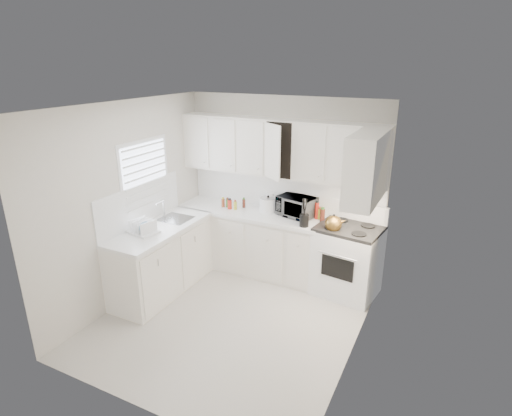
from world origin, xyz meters
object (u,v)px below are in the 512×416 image
Objects in this scene: microwave at (297,204)px; rice_cooker at (268,203)px; stove at (348,251)px; tea_kettle at (333,223)px; utensil_crock at (305,212)px; dish_rack at (143,225)px.

microwave is 2.12× the size of rice_cooker.
stove is 2.42× the size of microwave.
microwave reaches higher than tea_kettle.
rice_cooker is (-1.25, 0.14, 0.45)m from stove.
stove is at bearing 34.53° from tea_kettle.
microwave is at bearing 176.89° from stove.
utensil_crock is at bearing -40.53° from microwave.
rice_cooker is (-1.07, 0.30, 0.00)m from tea_kettle.
utensil_crock is at bearing -155.67° from stove.
dish_rack is (-1.55, -1.46, -0.07)m from microwave.
dish_rack is (-1.10, -1.45, -0.02)m from rice_cooker.
tea_kettle is 1.13× the size of rice_cooker.
tea_kettle and rice_cooker have the same top height.
rice_cooker is at bearing 154.89° from utensil_crock.
tea_kettle is at bearing 2.22° from utensil_crock.
utensil_crock is (-0.58, -0.18, 0.53)m from stove.
stove is at bearing 16.95° from utensil_crock.
dish_rack is (-1.78, -1.13, -0.10)m from utensil_crock.
microwave is at bearing 125.99° from utensil_crock.
stove is at bearing -5.83° from rice_cooker.
utensil_crock is 2.11m from dish_rack.
microwave is 1.28× the size of utensil_crock.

